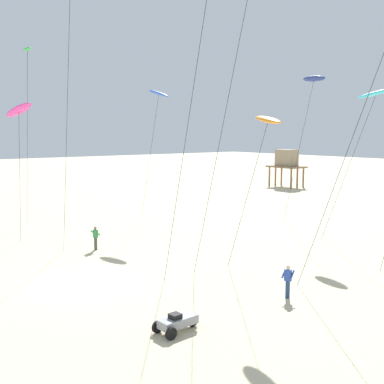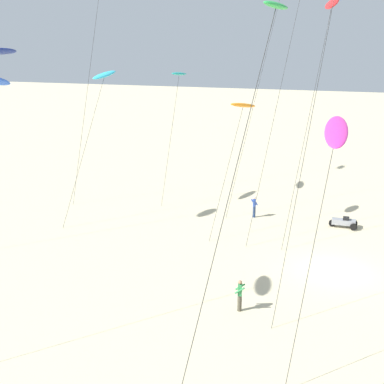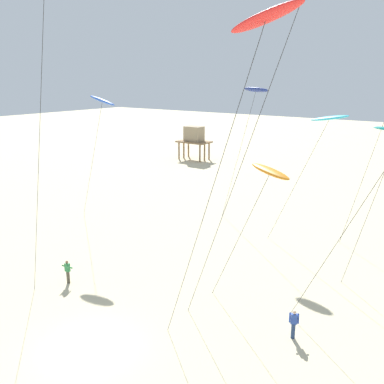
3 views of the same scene
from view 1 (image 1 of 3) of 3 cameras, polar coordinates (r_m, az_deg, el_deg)
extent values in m
plane|color=beige|center=(27.55, -12.41, -10.55)|extent=(260.00, 260.00, 0.00)
ellipsoid|color=#33BFE0|center=(34.66, 20.90, 10.85)|extent=(2.93, 1.00, 0.81)
cylinder|color=#262626|center=(36.52, 17.76, 2.17)|extent=(4.91, 1.24, 10.73)
ellipsoid|color=blue|center=(44.13, -3.97, 11.53)|extent=(3.19, 0.95, 1.18)
cylinder|color=#262626|center=(46.55, -5.00, 4.00)|extent=(5.16, 1.30, 11.60)
ellipsoid|color=orange|center=(25.66, 8.95, 8.43)|extent=(2.87, 1.74, 0.65)
cylinder|color=#262626|center=(27.75, 6.41, -0.98)|extent=(4.16, 1.05, 8.80)
ellipsoid|color=navy|center=(41.79, 14.20, 12.85)|extent=(2.77, 1.41, 0.68)
cylinder|color=#262626|center=(43.16, 12.37, 4.23)|extent=(3.79, 0.96, 12.50)
cylinder|color=#262626|center=(23.23, -0.81, 5.94)|extent=(5.97, 1.50, 15.61)
cylinder|color=#262626|center=(31.15, -14.54, 8.62)|extent=(6.22, 1.56, 18.46)
ellipsoid|color=green|center=(38.53, -18.87, 15.67)|extent=(1.92, 0.81, 0.37)
cylinder|color=#262626|center=(41.47, -18.88, 5.08)|extent=(6.63, 1.67, 14.20)
cylinder|color=#262626|center=(23.38, 5.84, 18.40)|extent=(10.39, 2.60, 25.74)
ellipsoid|color=#D8339E|center=(34.34, -19.78, 9.09)|extent=(3.35, 1.32, 1.15)
cylinder|color=#262626|center=(36.31, -19.66, 1.19)|extent=(3.60, 0.91, 9.61)
cylinder|color=#262626|center=(22.25, 21.17, 13.56)|extent=(10.09, 2.52, 21.92)
cylinder|color=navy|center=(25.11, 11.22, -11.21)|extent=(0.22, 0.22, 0.88)
cube|color=#2D4CA5|center=(24.90, 11.26, -9.61)|extent=(0.39, 0.31, 0.58)
sphere|color=beige|center=(24.79, 11.28, -8.73)|extent=(0.20, 0.20, 0.20)
cylinder|color=#2D4CA5|center=(24.81, 11.75, -9.56)|extent=(0.27, 0.50, 0.39)
cylinder|color=#2D4CA5|center=(24.96, 10.78, -9.44)|extent=(0.27, 0.50, 0.39)
cylinder|color=#4C4738|center=(34.93, -11.31, -6.01)|extent=(0.22, 0.22, 0.88)
cube|color=#338C4C|center=(34.78, -11.34, -4.84)|extent=(0.37, 0.27, 0.58)
sphere|color=#9E7051|center=(34.70, -11.35, -4.19)|extent=(0.20, 0.20, 0.20)
cylinder|color=#338C4C|center=(34.93, -11.56, -4.70)|extent=(0.20, 0.51, 0.39)
cylinder|color=#338C4C|center=(34.60, -11.11, -4.81)|extent=(0.20, 0.51, 0.39)
cylinder|color=#846647|center=(75.75, 9.12, 1.82)|extent=(0.28, 0.28, 2.93)
cylinder|color=#846647|center=(72.83, 11.63, 1.56)|extent=(0.28, 0.28, 2.93)
cylinder|color=#846647|center=(77.77, 10.52, 1.93)|extent=(0.28, 0.28, 2.93)
cylinder|color=#846647|center=(74.93, 13.01, 1.68)|extent=(0.28, 0.28, 2.93)
cylinder|color=#846647|center=(76.75, 9.83, 1.88)|extent=(0.28, 0.28, 2.93)
cylinder|color=#846647|center=(73.87, 12.33, 1.62)|extent=(0.28, 0.28, 2.93)
cube|color=#846647|center=(75.17, 11.08, 2.95)|extent=(5.47, 3.45, 0.24)
cube|color=#9E896B|center=(75.09, 11.11, 3.99)|extent=(3.01, 2.07, 2.49)
cube|color=gray|center=(20.78, -1.67, -15.04)|extent=(0.80, 1.74, 0.36)
cube|color=black|center=(20.59, -2.00, -14.41)|extent=(0.46, 0.46, 0.20)
cylinder|color=black|center=(21.33, 0.07, -14.96)|extent=(0.15, 0.53, 0.52)
cylinder|color=black|center=(20.77, -4.09, -15.60)|extent=(0.15, 0.53, 0.52)
cylinder|color=black|center=(20.10, -2.47, -16.38)|extent=(0.15, 0.53, 0.52)
camera|label=2|loc=(54.97, -29.10, 11.16)|focal=49.51mm
camera|label=3|loc=(10.20, -48.05, 36.97)|focal=38.83mm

